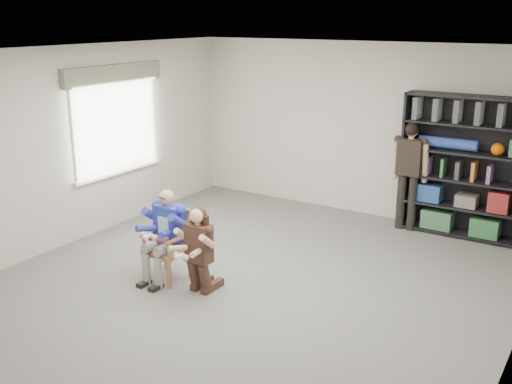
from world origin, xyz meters
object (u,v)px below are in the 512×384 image
Objects in this scene: seated_man at (166,235)px; bookshelf at (463,167)px; standing_man at (408,177)px; armchair at (167,245)px; kneeling_woman at (198,251)px.

bookshelf is at bearing 54.66° from seated_man.
armchair is at bearing -120.32° from standing_man.
seated_man is 3.89m from standing_man.
seated_man is 0.70× the size of standing_man.
bookshelf is 1.26× the size of standing_man.
bookshelf is (2.11, 3.64, 0.52)m from kneeling_woman.
seated_man is 1.09× the size of kneeling_woman.
seated_man is (-0.00, 0.00, 0.13)m from armchair.
seated_man is at bearing 170.33° from kneeling_woman.
bookshelf is (2.69, 3.52, 0.60)m from armchair.
seated_man is 4.45m from bookshelf.
kneeling_woman is (0.58, -0.12, 0.09)m from armchair.
standing_man is at bearing 70.75° from kneeling_woman.
kneeling_woman is at bearing -111.66° from standing_man.
kneeling_woman is at bearing -9.67° from seated_man.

